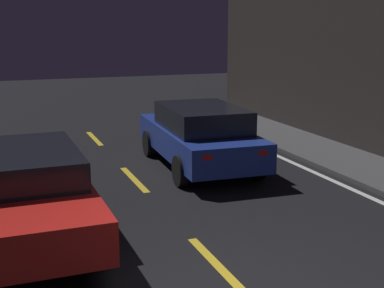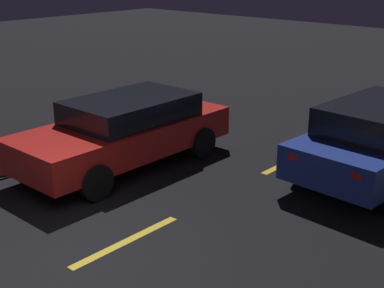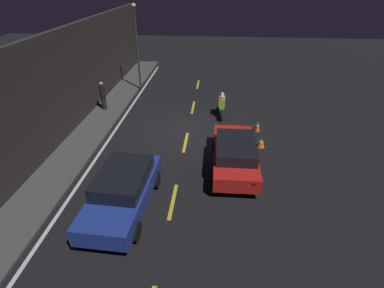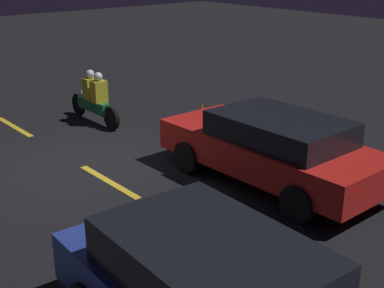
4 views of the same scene
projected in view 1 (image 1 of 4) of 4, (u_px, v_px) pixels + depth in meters
The scene contains 5 objects.
lane_dash_a at pixel (94, 138), 15.62m from camera, with size 2.00×0.14×0.01m.
lane_dash_b at pixel (134, 179), 11.52m from camera, with size 2.00×0.14×0.01m.
lane_dash_c at pixel (218, 265), 7.42m from camera, with size 2.00×0.14×0.01m.
sedan_blue at pixel (200, 134), 12.33m from camera, with size 4.50×2.08×1.46m.
taxi_red at pixel (27, 190), 8.31m from camera, with size 4.50×1.95×1.37m.
Camera 1 is at (5.28, -2.78, 3.28)m, focal length 50.00 mm.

